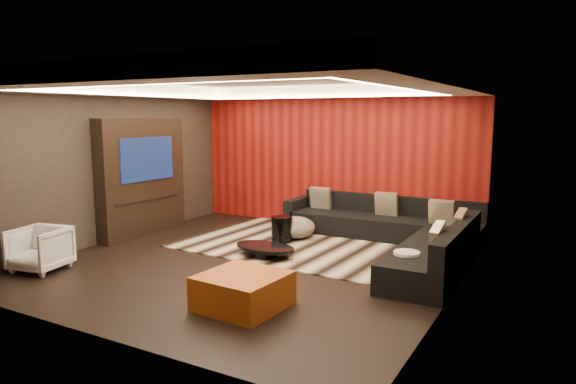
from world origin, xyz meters
The scene contains 26 objects.
floor centered at (0.00, 0.00, -0.01)m, with size 6.00×6.00×0.02m, color black.
ceiling centered at (0.00, 0.00, 2.81)m, with size 6.00×6.00×0.02m, color silver.
wall_back centered at (0.00, 3.01, 1.40)m, with size 6.00×0.02×2.80m, color black.
wall_left centered at (-3.01, 0.00, 1.40)m, with size 0.02×6.00×2.80m, color black.
wall_right centered at (3.01, 0.00, 1.40)m, with size 0.02×6.00×2.80m, color black.
red_feature_wall centered at (0.00, 2.97, 1.40)m, with size 5.98×0.05×2.78m, color #6B0C0A.
soffit_back centered at (0.00, 2.70, 2.69)m, with size 6.00×0.60×0.22m, color silver.
soffit_front centered at (0.00, -2.70, 2.69)m, with size 6.00×0.60×0.22m, color silver.
soffit_left centered at (-2.70, 0.00, 2.69)m, with size 0.60×4.80×0.22m, color silver.
soffit_right centered at (2.70, 0.00, 2.69)m, with size 0.60×4.80×0.22m, color silver.
cove_back centered at (0.00, 2.36, 2.60)m, with size 4.80×0.08×0.04m, color #FFD899.
cove_front centered at (0.00, -2.36, 2.60)m, with size 4.80×0.08×0.04m, color #FFD899.
cove_left centered at (-2.36, 0.00, 2.60)m, with size 0.08×4.80×0.04m, color #FFD899.
cove_right centered at (2.36, 0.00, 2.60)m, with size 0.08×4.80×0.04m, color #FFD899.
tv_surround centered at (-2.85, 0.60, 1.10)m, with size 0.30×2.00×2.20m, color black.
tv_screen centered at (-2.69, 0.60, 1.45)m, with size 0.04×1.30×0.80m, color black.
tv_shelf centered at (-2.69, 0.60, 0.70)m, with size 0.04×1.60×0.04m, color black.
rug centered at (0.13, 1.45, 0.01)m, with size 4.00×3.00×0.02m, color tan.
coffee_table centered at (0.02, 0.35, 0.11)m, with size 1.05×1.05×0.18m, color black.
drum_stool centered at (-0.24, 1.34, 0.24)m, with size 0.38×0.38×0.45m, color black.
striped_pouf centered at (-0.14, 1.68, 0.22)m, with size 0.72×0.72×0.39m, color beige.
white_side_table centered at (2.35, 0.21, 0.22)m, with size 0.35×0.35×0.44m, color silver.
orange_ottoman centered at (0.92, -1.60, 0.20)m, with size 0.92×0.92×0.41m, color #8E3D12.
armchair centered at (-2.50, -1.84, 0.32)m, with size 0.69×0.71×0.65m, color silver.
sectional_sofa centered at (1.73, 1.86, 0.26)m, with size 3.65×3.50×0.75m.
throw_pillows centered at (1.80, 1.88, 0.62)m, with size 3.21×2.77×0.50m.
Camera 1 is at (4.21, -6.43, 2.28)m, focal length 32.00 mm.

